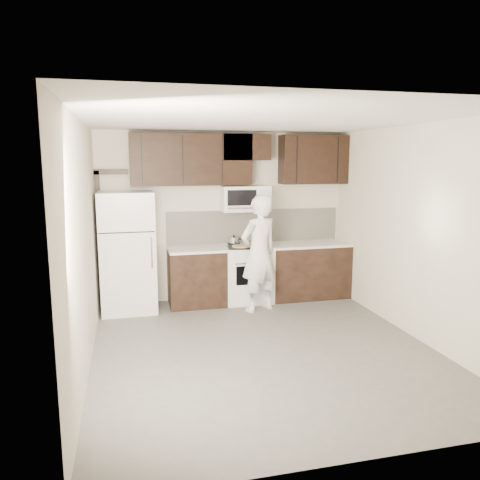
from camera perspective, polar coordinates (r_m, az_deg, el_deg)
name	(u,v)px	position (r m, az deg, el deg)	size (l,w,h in m)	color
floor	(263,348)	(5.83, 2.81, -13.04)	(4.50, 4.50, 0.00)	#55524F
back_wall	(224,216)	(7.61, -1.91, 2.89)	(4.00, 4.00, 0.00)	beige
ceiling	(265,119)	(5.39, 3.05, 14.46)	(4.50, 4.50, 0.00)	white
counter_run	(265,272)	(7.62, 3.06, -3.95)	(2.95, 0.64, 0.91)	black
stove	(247,273)	(7.54, 0.85, -4.05)	(0.76, 0.66, 0.94)	white
backsplash	(254,226)	(7.74, 1.74, 1.73)	(2.90, 0.02, 0.54)	beige
upper_cabinets	(239,158)	(7.43, -0.08, 9.93)	(3.48, 0.35, 0.78)	black
microwave	(245,199)	(7.46, 0.65, 5.07)	(0.76, 0.42, 0.40)	white
refrigerator	(128,252)	(7.17, -13.51, -1.44)	(0.80, 0.76, 1.80)	white
door_trim	(102,227)	(7.44, -16.48, 1.54)	(0.50, 0.08, 2.12)	black
saucepan	(234,241)	(7.54, -0.74, -0.07)	(0.28, 0.16, 0.16)	silver
baking_tray	(241,247)	(7.23, 0.07, -0.91)	(0.39, 0.29, 0.02)	black
pizza	(241,246)	(7.23, 0.07, -0.76)	(0.26, 0.26, 0.02)	beige
person	(259,254)	(6.97, 2.32, -1.66)	(0.64, 0.42, 1.76)	white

